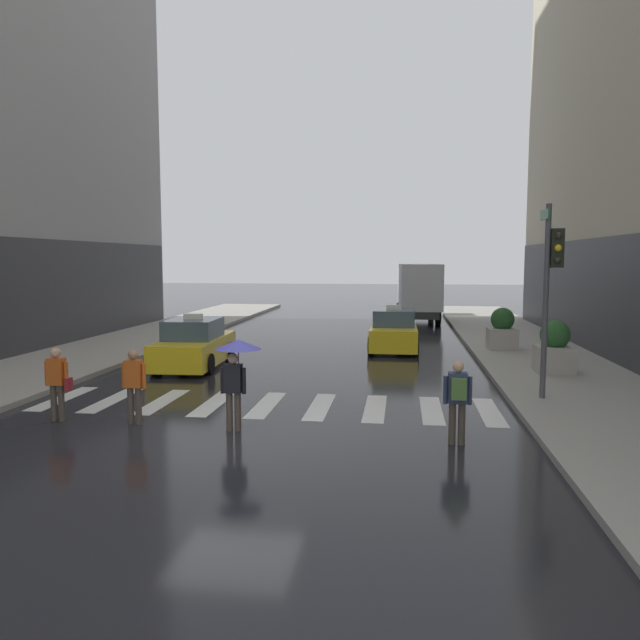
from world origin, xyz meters
The scene contains 12 objects.
ground_plane centered at (0.00, 0.00, 0.00)m, with size 160.00×160.00×0.00m, color black.
crosswalk_markings centered at (0.00, 3.00, 0.00)m, with size 11.30×2.80×0.01m.
traffic_light_pole centered at (6.93, 4.03, 3.26)m, with size 0.44×0.84×4.80m.
taxi_lead centered at (-3.59, 8.05, 0.72)m, with size 2.08×4.61×1.80m.
taxi_second centered at (3.01, 12.95, 0.72)m, with size 1.95×4.55×1.80m.
box_truck centered at (4.29, 24.22, 1.85)m, with size 2.49×7.61×3.35m.
pedestrian_with_umbrella centered at (-0.10, 0.65, 1.52)m, with size 0.96×0.96×1.94m.
pedestrian_with_backpack centered at (4.40, 0.26, 0.97)m, with size 0.55×0.43×1.65m.
pedestrian_with_handbag centered at (-4.27, 0.90, 0.93)m, with size 0.60×0.24×1.65m.
pedestrian_plain_coat centered at (-2.47, 0.88, 0.94)m, with size 0.55×0.24×1.65m.
planter_near_corner centered at (7.99, 7.78, 0.87)m, with size 1.10×1.10×1.60m.
planter_mid_block centered at (7.20, 12.68, 0.87)m, with size 1.10×1.10×1.60m.
Camera 1 is at (3.29, -11.62, 3.59)m, focal length 34.38 mm.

